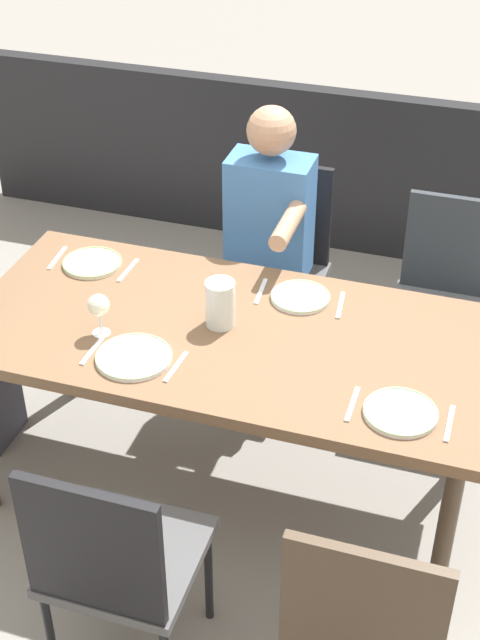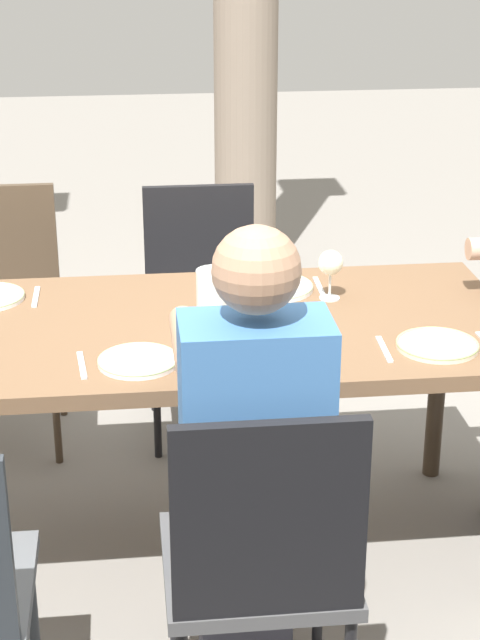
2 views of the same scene
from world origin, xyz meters
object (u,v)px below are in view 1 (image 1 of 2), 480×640
(chair_west_north, at_px, (366,623))
(plate_3, at_px, (92,263))
(chair_mid_south, at_px, (276,259))
(wine_glass_2, at_px, (99,306))
(diner_man_white, at_px, (265,252))
(chair_west_south, at_px, (446,294))
(chair_mid_north, at_px, (114,560))
(water_pitcher, at_px, (220,306))
(plate_0, at_px, (400,412))
(plate_2, at_px, (134,357))
(plate_1, at_px, (300,297))
(dining_table, at_px, (228,346))

(chair_west_north, bearing_deg, plate_3, -40.41)
(chair_mid_south, distance_m, wine_glass_2, 1.13)
(diner_man_white, bearing_deg, chair_west_south, -166.11)
(chair_west_south, distance_m, chair_mid_north, 1.88)
(water_pitcher, bearing_deg, chair_mid_south, -88.00)
(chair_mid_south, xyz_separation_m, diner_man_white, (-0.00, 0.18, 0.14))
(chair_west_south, bearing_deg, plate_0, 88.40)
(plate_3, bearing_deg, water_pitcher, 159.46)
(chair_west_south, distance_m, plate_3, 1.47)
(chair_mid_south, distance_m, plate_2, 1.16)
(plate_3, bearing_deg, chair_west_north, 139.59)
(chair_west_south, xyz_separation_m, plate_0, (0.03, 1.13, 0.26))
(chair_west_north, height_order, plate_1, chair_west_north)
(chair_west_south, xyz_separation_m, water_pitcher, (0.71, 0.84, 0.33))
(diner_man_white, bearing_deg, plate_1, 121.42)
(dining_table, xyz_separation_m, diner_man_white, (0.06, -0.68, -0.01))
(plate_1, distance_m, plate_3, 0.83)
(plate_2, bearing_deg, wine_glass_2, -31.36)
(plate_2, relative_size, water_pitcher, 1.50)
(diner_man_white, bearing_deg, chair_west_north, 115.58)
(chair_west_south, relative_size, water_pitcher, 5.30)
(chair_west_south, xyz_separation_m, wine_glass_2, (1.09, 1.02, 0.37))
(chair_mid_north, relative_size, plate_3, 4.03)
(chair_mid_north, distance_m, diner_man_white, 1.55)
(chair_mid_south, distance_m, plate_1, 0.69)
(plate_1, bearing_deg, chair_west_north, 113.28)
(plate_1, xyz_separation_m, plate_3, (0.83, 0.01, -0.00))
(chair_west_south, bearing_deg, plate_1, 50.81)
(dining_table, bearing_deg, diner_man_white, -84.86)
(plate_0, bearing_deg, chair_mid_north, 40.27)
(chair_mid_south, distance_m, diner_man_white, 0.23)
(chair_mid_north, bearing_deg, plate_1, -102.76)
(plate_2, height_order, plate_3, same)
(chair_mid_north, bearing_deg, wine_glass_2, -64.19)
(dining_table, height_order, chair_west_north, chair_west_north)
(chair_mid_south, bearing_deg, chair_west_north, 113.24)
(plate_2, distance_m, wine_glass_2, 0.22)
(chair_mid_north, xyz_separation_m, plate_2, (0.18, -0.61, 0.26))
(plate_1, xyz_separation_m, wine_glass_2, (0.60, 0.42, 0.11))
(plate_0, relative_size, plate_3, 1.02)
(water_pitcher, bearing_deg, diner_man_white, -87.70)
(dining_table, relative_size, wine_glass_2, 11.74)
(plate_0, height_order, plate_3, same)
(chair_west_south, relative_size, plate_0, 3.91)
(chair_west_north, xyz_separation_m, plate_0, (0.03, -0.60, 0.24))
(chair_west_south, xyz_separation_m, plate_1, (0.49, 0.60, 0.26))
(plate_1, height_order, plate_2, same)
(water_pitcher, bearing_deg, plate_1, -133.58)
(chair_west_north, height_order, diner_man_white, diner_man_white)
(dining_table, bearing_deg, water_pitcher, -38.52)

